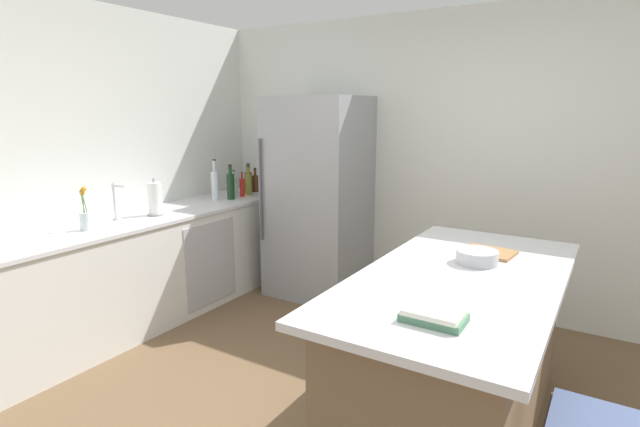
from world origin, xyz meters
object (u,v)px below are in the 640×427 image
kitchen_island (456,353)px  gin_bottle (234,187)px  paper_towel_roll (155,199)px  soda_bottle (215,184)px  refrigerator (318,198)px  cookbook_stack (434,315)px  hot_sauce_bottle (242,187)px  sink_faucet (116,201)px  cutting_board (488,252)px  whiskey_bottle (248,181)px  flower_vase (85,217)px  mixing_bowl (477,257)px  syrup_bottle (255,183)px  wine_bottle (231,185)px  olive_oil_bottle (249,183)px

kitchen_island → gin_bottle: 2.91m
paper_towel_roll → soda_bottle: soda_bottle is taller
refrigerator → gin_bottle: 0.88m
cookbook_stack → paper_towel_roll: bearing=162.7°
gin_bottle → hot_sauce_bottle: bearing=76.3°
sink_faucet → kitchen_island: bearing=2.1°
refrigerator → gin_bottle: (-0.85, -0.22, 0.07)m
cutting_board → whiskey_bottle: bearing=159.5°
refrigerator → hot_sauce_bottle: 0.84m
flower_vase → gin_bottle: (0.02, 1.59, 0.01)m
refrigerator → flower_vase: size_ratio=5.84×
refrigerator → mixing_bowl: size_ratio=8.15×
whiskey_bottle → gin_bottle: bearing=-78.3°
whiskey_bottle → soda_bottle: soda_bottle is taller
kitchen_island → sink_faucet: 2.78m
flower_vase → paper_towel_roll: 0.62m
syrup_bottle → hot_sauce_bottle: syrup_bottle is taller
syrup_bottle → mixing_bowl: (2.67, -1.33, -0.04)m
wine_bottle → hot_sauce_bottle: bearing=94.4°
sink_faucet → wine_bottle: (0.14, 1.18, -0.02)m
syrup_bottle → gin_bottle: size_ratio=0.93×
refrigerator → gin_bottle: bearing=-165.2°
refrigerator → flower_vase: bearing=-115.4°
mixing_bowl → wine_bottle: bearing=161.7°
olive_oil_bottle → mixing_bowl: 2.85m
sink_faucet → soda_bottle: size_ratio=0.76×
flower_vase → kitchen_island: bearing=9.1°
refrigerator → cutting_board: 2.02m
olive_oil_bottle → gin_bottle: bearing=-95.5°
kitchen_island → wine_bottle: size_ratio=5.75×
hot_sauce_bottle → flower_vase: bearing=-91.3°
refrigerator → flower_vase: (-0.86, -1.82, 0.06)m
paper_towel_roll → cookbook_stack: 2.80m
kitchen_island → cookbook_stack: cookbook_stack is taller
sink_faucet → olive_oil_bottle: size_ratio=1.01×
olive_oil_bottle → wine_bottle: wine_bottle is taller
wine_bottle → soda_bottle: soda_bottle is taller
paper_towel_roll → hot_sauce_bottle: (0.02, 1.07, -0.04)m
paper_towel_roll → cutting_board: (2.63, 0.26, -0.11)m
olive_oil_bottle → refrigerator: bearing=1.6°
refrigerator → sink_faucet: (-0.95, -1.50, 0.12)m
olive_oil_bottle → mixing_bowl: (2.61, -1.15, -0.06)m
syrup_bottle → kitchen_island: bearing=-30.4°
olive_oil_bottle → gin_bottle: olive_oil_bottle is taller
gin_bottle → whiskey_bottle: bearing=101.7°
paper_towel_roll → hot_sauce_bottle: size_ratio=1.25×
hot_sauce_bottle → sink_faucet: bearing=-95.2°
whiskey_bottle → hot_sauce_bottle: 0.22m
gin_bottle → cutting_board: 2.73m
cookbook_stack → wine_bottle: bearing=146.9°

